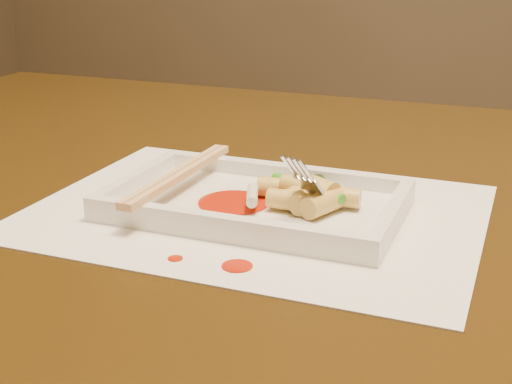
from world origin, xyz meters
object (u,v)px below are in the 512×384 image
(placemat, at_px, (256,211))
(chopstick_a, at_px, (175,174))
(table, at_px, (297,282))
(fork, at_px, (339,126))
(plate_base, at_px, (256,206))

(placemat, relative_size, chopstick_a, 2.09)
(table, distance_m, placemat, 0.13)
(chopstick_a, distance_m, fork, 0.16)
(plate_base, relative_size, fork, 1.86)
(placemat, bearing_deg, plate_base, -90.00)
(placemat, height_order, plate_base, plate_base)
(table, height_order, chopstick_a, chopstick_a)
(table, relative_size, placemat, 3.50)
(chopstick_a, xyz_separation_m, fork, (0.15, 0.02, 0.06))
(placemat, relative_size, fork, 2.86)
(chopstick_a, bearing_deg, placemat, 0.00)
(placemat, distance_m, chopstick_a, 0.09)
(table, height_order, fork, fork)
(plate_base, bearing_deg, fork, 14.42)
(plate_base, distance_m, chopstick_a, 0.08)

